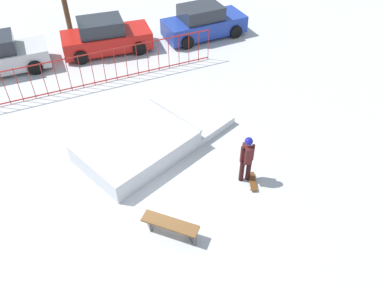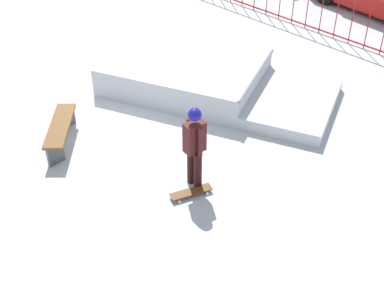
% 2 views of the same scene
% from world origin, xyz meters
% --- Properties ---
extents(ground_plane, '(60.00, 60.00, 0.00)m').
position_xyz_m(ground_plane, '(0.00, 0.00, 0.00)').
color(ground_plane, '#B7BABF').
extents(skate_ramp, '(5.98, 4.45, 0.74)m').
position_xyz_m(skate_ramp, '(0.55, 1.56, 0.32)').
color(skate_ramp, silver).
rests_on(skate_ramp, ground).
extents(skater, '(0.43, 0.41, 1.73)m').
position_xyz_m(skater, '(2.89, -1.09, 1.01)').
color(skater, black).
rests_on(skater, ground).
extents(skateboard, '(0.48, 0.82, 0.09)m').
position_xyz_m(skateboard, '(3.05, -1.34, 0.08)').
color(skateboard, '#593314').
rests_on(skateboard, ground).
extents(perimeter_fence, '(10.19, 0.20, 1.50)m').
position_xyz_m(perimeter_fence, '(-0.00, 6.24, 0.77)').
color(perimeter_fence, maroon).
rests_on(perimeter_fence, ground).
extents(park_bench, '(1.42, 1.40, 0.48)m').
position_xyz_m(park_bench, '(-0.01, -2.10, 0.36)').
color(park_bench, brown).
rests_on(park_bench, ground).
extents(parked_car_red, '(4.23, 2.20, 1.60)m').
position_xyz_m(parked_car_red, '(0.98, 8.96, 0.72)').
color(parked_car_red, red).
rests_on(parked_car_red, ground).
extents(parked_car_blue, '(4.17, 2.06, 1.60)m').
position_xyz_m(parked_car_blue, '(5.87, 8.56, 0.72)').
color(parked_car_blue, '#1E3899').
rests_on(parked_car_blue, ground).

